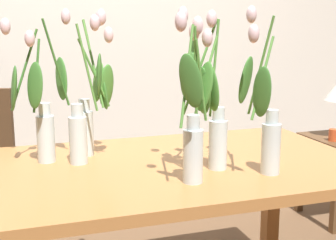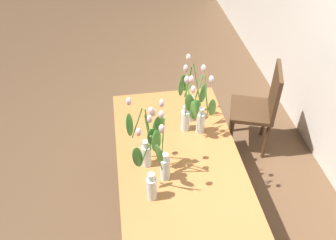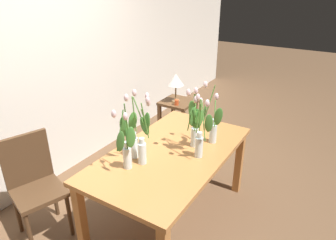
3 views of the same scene
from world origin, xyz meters
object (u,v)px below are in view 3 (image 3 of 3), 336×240
(dining_table, at_px, (171,160))
(tulip_vase_1, at_px, (126,145))
(tulip_vase_5, at_px, (136,137))
(dining_chair, at_px, (34,181))
(tulip_vase_2, at_px, (195,126))
(tulip_vase_3, at_px, (212,125))
(tulip_vase_4, at_px, (144,142))
(pillar_candle, at_px, (177,102))
(side_table, at_px, (178,109))
(tulip_vase_0, at_px, (199,134))
(table_lamp, at_px, (176,80))

(dining_table, relative_size, tulip_vase_1, 2.76)
(tulip_vase_5, bearing_deg, dining_chair, 125.77)
(tulip_vase_2, relative_size, tulip_vase_5, 1.01)
(tulip_vase_3, bearing_deg, tulip_vase_2, 150.74)
(dining_chair, bearing_deg, tulip_vase_3, -47.92)
(tulip_vase_4, xyz_separation_m, pillar_candle, (1.62, 0.63, -0.33))
(dining_chair, height_order, side_table, dining_chair)
(tulip_vase_2, bearing_deg, tulip_vase_0, -137.58)
(tulip_vase_4, height_order, dining_chair, tulip_vase_4)
(dining_chair, relative_size, table_lamp, 2.34)
(tulip_vase_2, bearing_deg, tulip_vase_1, 151.36)
(side_table, bearing_deg, tulip_vase_2, -145.13)
(tulip_vase_0, distance_m, dining_chair, 1.48)
(tulip_vase_2, relative_size, table_lamp, 1.46)
(tulip_vase_4, relative_size, table_lamp, 1.40)
(dining_table, height_order, tulip_vase_0, tulip_vase_0)
(tulip_vase_5, distance_m, dining_chair, 0.98)
(dining_table, xyz_separation_m, side_table, (1.52, 0.80, -0.22))
(tulip_vase_4, distance_m, side_table, 1.96)
(dining_table, height_order, tulip_vase_4, tulip_vase_4)
(tulip_vase_0, bearing_deg, pillar_candle, 36.55)
(table_lamp, relative_size, pillar_candle, 5.31)
(tulip_vase_3, bearing_deg, pillar_candle, 42.87)
(tulip_vase_1, distance_m, tulip_vase_3, 0.83)
(tulip_vase_0, distance_m, side_table, 1.87)
(tulip_vase_2, xyz_separation_m, tulip_vase_4, (-0.40, 0.25, -0.04))
(tulip_vase_4, bearing_deg, pillar_candle, 21.32)
(tulip_vase_0, distance_m, pillar_candle, 1.68)
(tulip_vase_2, distance_m, tulip_vase_5, 0.51)
(dining_chair, xyz_separation_m, table_lamp, (2.22, -0.11, 0.33))
(dining_table, xyz_separation_m, tulip_vase_1, (-0.40, 0.16, 0.30))
(tulip_vase_3, height_order, tulip_vase_4, tulip_vase_3)
(table_lamp, bearing_deg, tulip_vase_0, -143.46)
(dining_chair, height_order, pillar_candle, dining_chair)
(tulip_vase_0, bearing_deg, side_table, 35.44)
(dining_table, height_order, tulip_vase_1, tulip_vase_1)
(dining_table, height_order, tulip_vase_5, tulip_vase_5)
(dining_table, xyz_separation_m, dining_chair, (-0.74, 0.94, -0.12))
(side_table, distance_m, pillar_candle, 0.22)
(tulip_vase_1, bearing_deg, tulip_vase_5, 14.18)
(tulip_vase_3, xyz_separation_m, table_lamp, (1.16, 1.06, -0.07))
(tulip_vase_2, relative_size, pillar_candle, 7.74)
(side_table, bearing_deg, pillar_candle, -156.67)
(tulip_vase_4, xyz_separation_m, side_table, (1.76, 0.69, -0.49))
(tulip_vase_1, xyz_separation_m, tulip_vase_4, (0.16, -0.05, -0.03))
(dining_table, bearing_deg, dining_chair, 128.16)
(dining_table, bearing_deg, tulip_vase_0, -76.49)
(tulip_vase_0, height_order, tulip_vase_1, tulip_vase_1)
(tulip_vase_5, bearing_deg, dining_table, -44.65)
(tulip_vase_0, relative_size, tulip_vase_5, 0.97)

